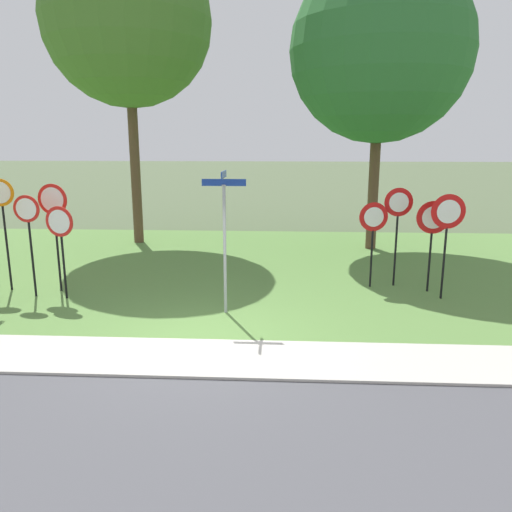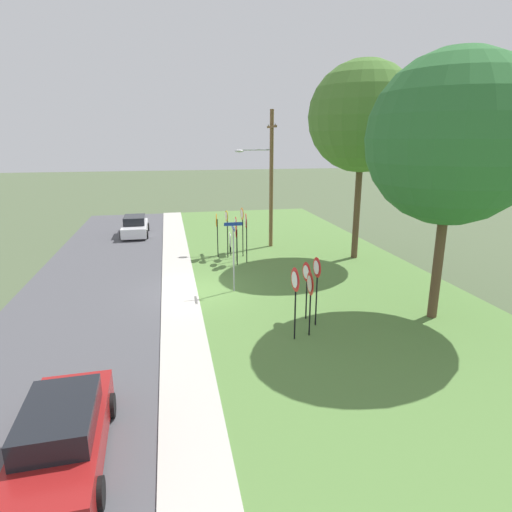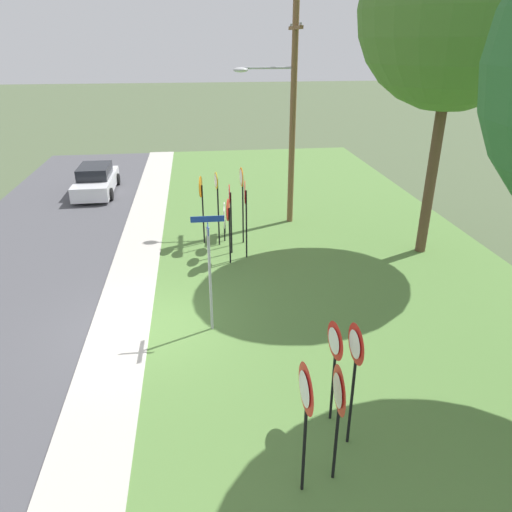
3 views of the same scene
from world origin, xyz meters
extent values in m
plane|color=#4C5B3D|center=(0.00, 0.00, 0.00)|extent=(160.00, 160.00, 0.00)
cube|color=#BCB7AD|center=(0.00, -0.80, 0.03)|extent=(44.00, 1.60, 0.06)
cube|color=#567F3D|center=(0.00, 6.00, 0.02)|extent=(44.00, 12.00, 0.04)
cylinder|color=black|center=(-4.58, 2.58, 1.17)|extent=(0.06, 0.06, 2.26)
cylinder|color=red|center=(-4.58, 2.54, 2.25)|extent=(0.66, 0.05, 0.66)
cylinder|color=white|center=(-4.58, 2.52, 2.25)|extent=(0.51, 0.03, 0.51)
cylinder|color=black|center=(-5.49, 3.09, 1.34)|extent=(0.06, 0.06, 2.60)
cylinder|color=orange|center=(-5.49, 3.05, 2.59)|extent=(0.70, 0.07, 0.69)
cylinder|color=white|center=(-5.49, 3.03, 2.59)|extent=(0.54, 0.04, 0.54)
cylinder|color=black|center=(-4.15, 3.07, 1.26)|extent=(0.06, 0.06, 2.44)
cylinder|color=red|center=(-4.15, 3.03, 2.43)|extent=(0.78, 0.10, 0.78)
cylinder|color=white|center=(-4.15, 3.01, 2.43)|extent=(0.60, 0.07, 0.61)
cylinder|color=black|center=(-3.75, 2.46, 1.03)|extent=(0.06, 0.06, 1.99)
cylinder|color=red|center=(-3.75, 2.42, 1.97)|extent=(0.73, 0.17, 0.74)
cylinder|color=white|center=(-3.75, 2.40, 1.97)|extent=(0.57, 0.12, 0.58)
cylinder|color=black|center=(4.59, 4.06, 1.20)|extent=(0.06, 0.06, 2.33)
cone|color=red|center=(4.59, 4.02, 2.29)|extent=(0.75, 0.07, 0.75)
cone|color=white|center=(4.59, 4.00, 2.29)|extent=(0.51, 0.04, 0.51)
cylinder|color=black|center=(5.35, 3.56, 1.05)|extent=(0.06, 0.06, 2.02)
cone|color=red|center=(5.35, 3.52, 1.98)|extent=(0.83, 0.07, 0.83)
cone|color=white|center=(5.35, 3.50, 1.98)|extent=(0.56, 0.04, 0.56)
cylinder|color=black|center=(3.93, 3.90, 1.02)|extent=(0.06, 0.06, 1.96)
cone|color=red|center=(3.93, 3.86, 1.93)|extent=(0.75, 0.12, 0.76)
cone|color=white|center=(3.93, 3.84, 1.93)|extent=(0.51, 0.07, 0.51)
cylinder|color=black|center=(5.52, 2.96, 1.17)|extent=(0.06, 0.06, 2.26)
cone|color=red|center=(5.52, 2.92, 2.21)|extent=(0.83, 0.08, 0.83)
cone|color=white|center=(5.52, 2.90, 2.21)|extent=(0.57, 0.05, 0.57)
cylinder|color=#9EA0A8|center=(0.31, 1.65, 1.47)|extent=(0.07, 0.07, 2.87)
cylinder|color=#9EA0A8|center=(0.31, 1.65, 2.92)|extent=(0.09, 0.09, 0.03)
cube|color=navy|center=(0.31, 1.65, 2.98)|extent=(0.96, 0.03, 0.15)
cube|color=navy|center=(0.31, 1.65, 3.15)|extent=(0.03, 0.82, 0.15)
cylinder|color=brown|center=(-3.91, 9.43, 3.23)|extent=(0.36, 0.36, 6.39)
sphere|color=#47752D|center=(-3.91, 9.43, 7.90)|extent=(5.90, 5.90, 5.90)
cylinder|color=brown|center=(4.74, 8.80, 2.64)|extent=(0.36, 0.36, 5.19)
sphere|color=#2D6B33|center=(4.74, 8.80, 6.74)|extent=(6.04, 6.04, 6.04)
camera|label=1|loc=(1.61, -9.22, 3.91)|focal=35.44mm
camera|label=2|loc=(18.40, -1.06, 6.74)|focal=29.73mm
camera|label=3|loc=(11.19, 1.44, 7.10)|focal=33.50mm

